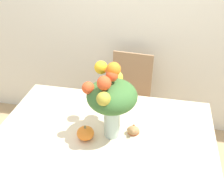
{
  "coord_description": "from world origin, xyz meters",
  "views": [
    {
      "loc": [
        0.33,
        -1.28,
        1.99
      ],
      "look_at": [
        0.06,
        0.06,
        1.09
      ],
      "focal_mm": 42.0,
      "sensor_mm": 36.0,
      "label": 1
    }
  ],
  "objects_px": {
    "pumpkin": "(85,133)",
    "turkey_figurine": "(133,129)",
    "flower_vase": "(111,97)",
    "dining_chair_near_window": "(129,100)"
  },
  "relations": [
    {
      "from": "pumpkin",
      "to": "turkey_figurine",
      "type": "relative_size",
      "value": 1.0
    },
    {
      "from": "flower_vase",
      "to": "pumpkin",
      "type": "distance_m",
      "value": 0.32
    },
    {
      "from": "flower_vase",
      "to": "turkey_figurine",
      "type": "xyz_separation_m",
      "value": [
        0.15,
        0.04,
        -0.27
      ]
    },
    {
      "from": "pumpkin",
      "to": "dining_chair_near_window",
      "type": "height_order",
      "value": "dining_chair_near_window"
    },
    {
      "from": "flower_vase",
      "to": "dining_chair_near_window",
      "type": "xyz_separation_m",
      "value": [
        0.01,
        0.85,
        -0.59
      ]
    },
    {
      "from": "pumpkin",
      "to": "dining_chair_near_window",
      "type": "distance_m",
      "value": 1.0
    },
    {
      "from": "turkey_figurine",
      "to": "dining_chair_near_window",
      "type": "bearing_deg",
      "value": 99.96
    },
    {
      "from": "pumpkin",
      "to": "turkey_figurine",
      "type": "height_order",
      "value": "pumpkin"
    },
    {
      "from": "flower_vase",
      "to": "dining_chair_near_window",
      "type": "relative_size",
      "value": 0.57
    },
    {
      "from": "turkey_figurine",
      "to": "dining_chair_near_window",
      "type": "relative_size",
      "value": 0.12
    }
  ]
}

